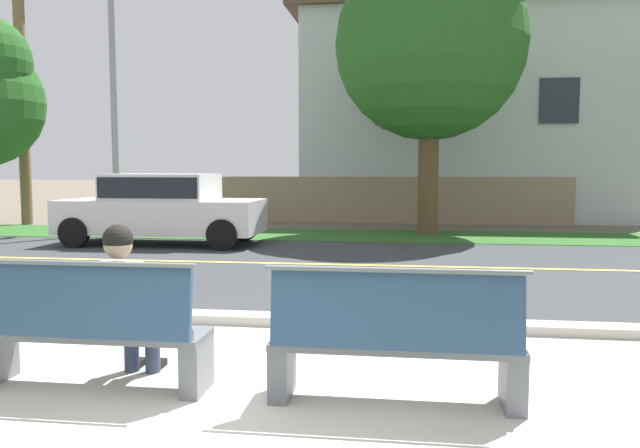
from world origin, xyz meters
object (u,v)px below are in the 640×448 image
bench_left (88,332)px  bench_right (395,343)px  seated_person_grey (125,298)px  car_white_near (162,205)px  shade_tree_left (437,29)px  palm_tree_tall (18,7)px  streetlamp (117,76)px

bench_left → bench_right: 2.27m
seated_person_grey → car_white_near: (-3.14, 8.49, 0.18)m
shade_tree_left → seated_person_grey: bearing=-104.1°
bench_left → shade_tree_left: bearing=75.1°
bench_left → palm_tree_tall: size_ratio=0.23×
car_white_near → palm_tree_tall: bearing=145.1°
seated_person_grey → shade_tree_left: (2.83, 11.29, 4.36)m
seated_person_grey → palm_tree_tall: palm_tree_tall is taller
shade_tree_left → palm_tree_tall: size_ratio=0.99×
bench_right → streetlamp: streetlamp is taller
shade_tree_left → palm_tree_tall: palm_tree_tall is taller
seated_person_grey → palm_tree_tall: size_ratio=0.16×
streetlamp → shade_tree_left: size_ratio=0.90×
seated_person_grey → car_white_near: bearing=110.3°
streetlamp → palm_tree_tall: size_ratio=0.89×
bench_right → car_white_near: (-5.19, 8.66, 0.40)m
car_white_near → streetlamp: (-1.98, 2.13, 3.13)m
seated_person_grey → shade_tree_left: bearing=75.9°
bench_left → shade_tree_left: 12.71m
shade_tree_left → car_white_near: bearing=-154.9°
bench_right → streetlamp: size_ratio=0.25×
bench_left → shade_tree_left: (3.05, 11.46, 4.59)m
bench_left → streetlamp: (-4.90, 10.79, 3.53)m
seated_person_grey → palm_tree_tall: 16.43m
car_white_near → shade_tree_left: (5.97, 2.79, 4.18)m
bench_right → palm_tree_tall: 17.83m
streetlamp → palm_tree_tall: palm_tree_tall is taller
bench_left → car_white_near: 9.15m
seated_person_grey → shade_tree_left: shade_tree_left is taller
bench_right → seated_person_grey: size_ratio=1.41×
bench_left → seated_person_grey: size_ratio=1.41×
shade_tree_left → palm_tree_tall: 11.95m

